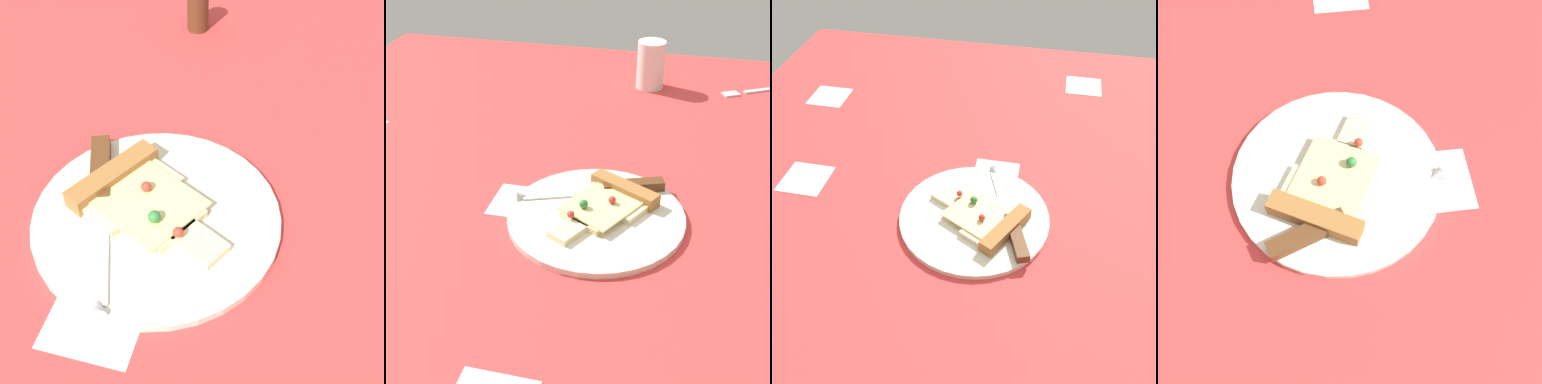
% 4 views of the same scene
% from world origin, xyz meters
% --- Properties ---
extents(ground_plane, '(1.41, 1.41, 0.03)m').
position_xyz_m(ground_plane, '(-0.00, 0.00, -0.01)').
color(ground_plane, '#D13838').
rests_on(ground_plane, ground).
extents(plate, '(0.27, 0.27, 0.01)m').
position_xyz_m(plate, '(-0.07, -0.02, 0.01)').
color(plate, silver).
rests_on(plate, ground_plane).
extents(pizza_slice, '(0.19, 0.15, 0.03)m').
position_xyz_m(pizza_slice, '(-0.05, -0.03, 0.02)').
color(pizza_slice, beige).
rests_on(pizza_slice, plate).
extents(knife, '(0.10, 0.23, 0.02)m').
position_xyz_m(knife, '(-0.00, -0.02, 0.02)').
color(knife, silver).
rests_on(knife, plate).
extents(pepper_shaker, '(0.03, 0.03, 0.06)m').
position_xyz_m(pepper_shaker, '(-0.01, -0.43, 0.03)').
color(pepper_shaker, '#4C2D19').
rests_on(pepper_shaker, ground_plane).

